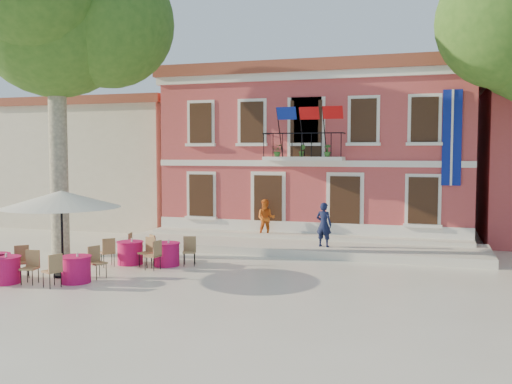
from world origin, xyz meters
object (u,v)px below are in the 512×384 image
object	(u,v)px
cafe_table_4	(167,253)
cafe_table_3	(130,251)
pedestrian_orange	(266,218)
cafe_table_1	(76,268)
pedestrian_navy	(324,225)
patio_umbrella	(61,199)
cafe_table_2	(5,269)
plane_tree_west	(55,16)

from	to	relation	value
cafe_table_4	cafe_table_3	bearing A→B (deg)	-174.31
pedestrian_orange	cafe_table_1	bearing A→B (deg)	-122.19
pedestrian_navy	pedestrian_orange	distance (m)	3.14
patio_umbrella	pedestrian_navy	bearing A→B (deg)	40.94
cafe_table_4	pedestrian_orange	bearing A→B (deg)	69.48
pedestrian_orange	cafe_table_2	distance (m)	10.30
patio_umbrella	cafe_table_3	distance (m)	3.16
plane_tree_west	cafe_table_1	size ratio (longest dim) A/B	6.02
patio_umbrella	pedestrian_navy	distance (m)	9.18
patio_umbrella	cafe_table_4	world-z (taller)	patio_umbrella
plane_tree_west	patio_umbrella	bearing A→B (deg)	-53.13
pedestrian_navy	patio_umbrella	bearing A→B (deg)	54.76
pedestrian_navy	cafe_table_2	world-z (taller)	pedestrian_navy
cafe_table_1	pedestrian_navy	bearing A→B (deg)	47.27
pedestrian_orange	cafe_table_4	bearing A→B (deg)	-120.41
cafe_table_3	cafe_table_4	distance (m)	1.29
pedestrian_navy	cafe_table_2	xyz separation A→B (m)	(-7.91, -7.20, -0.69)
cafe_table_3	cafe_table_1	bearing A→B (deg)	-92.63
plane_tree_west	pedestrian_navy	xyz separation A→B (m)	(9.20, 2.85, -7.50)
cafe_table_1	cafe_table_2	bearing A→B (deg)	-160.22
patio_umbrella	cafe_table_1	world-z (taller)	patio_umbrella
plane_tree_west	cafe_table_3	world-z (taller)	plane_tree_west
patio_umbrella	cafe_table_4	distance (m)	3.84
cafe_table_4	pedestrian_navy	bearing A→B (deg)	37.38
cafe_table_2	cafe_table_4	xyz separation A→B (m)	(3.30, 3.68, 0.01)
plane_tree_west	cafe_table_1	xyz separation A→B (m)	(3.18, -3.68, -8.19)
pedestrian_orange	cafe_table_1	world-z (taller)	pedestrian_orange
cafe_table_1	plane_tree_west	bearing A→B (deg)	130.86
cafe_table_3	cafe_table_4	xyz separation A→B (m)	(1.29, 0.13, 0.00)
pedestrian_navy	pedestrian_orange	xyz separation A→B (m)	(-2.68, 1.64, -0.04)
cafe_table_1	cafe_table_3	distance (m)	2.88
cafe_table_3	cafe_table_2	bearing A→B (deg)	-119.59
cafe_table_2	cafe_table_4	world-z (taller)	same
pedestrian_navy	cafe_table_3	world-z (taller)	pedestrian_navy
plane_tree_west	cafe_table_1	world-z (taller)	plane_tree_west
pedestrian_orange	pedestrian_navy	bearing A→B (deg)	-41.45
cafe_table_1	cafe_table_3	bearing A→B (deg)	87.37
plane_tree_west	cafe_table_3	size ratio (longest dim) A/B	6.43
cafe_table_2	cafe_table_3	world-z (taller)	same
plane_tree_west	cafe_table_2	size ratio (longest dim) A/B	5.93
cafe_table_2	pedestrian_navy	bearing A→B (deg)	42.31
plane_tree_west	cafe_table_4	world-z (taller)	plane_tree_west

